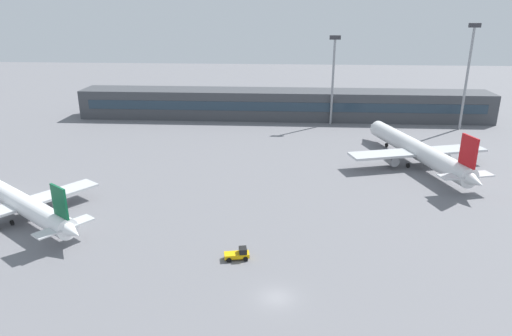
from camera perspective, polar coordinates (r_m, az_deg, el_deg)
ground_plane at (r=95.66m, az=3.07°, el=-1.76°), size 400.00×400.00×0.00m
terminal_building at (r=149.58m, az=3.40°, el=7.89°), size 129.84×12.13×9.00m
airplane_near at (r=88.95m, az=-27.39°, el=-3.71°), size 33.08×26.18×9.63m
airplane_mid at (r=111.77m, az=19.11°, el=2.24°), size 32.44×45.63×11.51m
baggage_tug_yellow at (r=67.63m, az=-2.20°, el=-10.60°), size 3.82×2.37×1.75m
floodlight_tower_west at (r=146.30m, az=24.78°, el=10.90°), size 3.20×0.80×30.02m
floodlight_tower_east at (r=141.65m, az=9.54°, el=11.40°), size 3.20×0.80×26.38m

